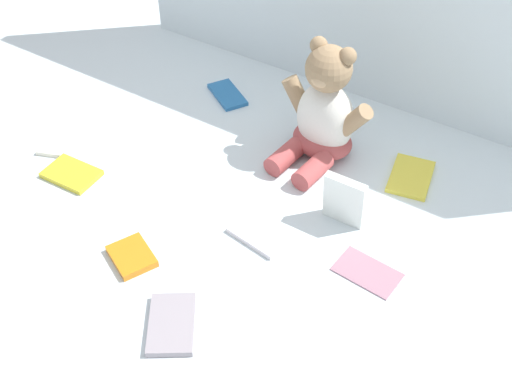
{
  "coord_description": "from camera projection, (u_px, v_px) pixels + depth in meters",
  "views": [
    {
      "loc": [
        0.52,
        -0.92,
        1.02
      ],
      "look_at": [
        0.0,
        -0.1,
        0.1
      ],
      "focal_mm": 44.81,
      "sensor_mm": 36.0,
      "label": 1
    }
  ],
  "objects": [
    {
      "name": "book_case_1",
      "position": [
        227.0,
        95.0,
        1.75
      ],
      "size": [
        0.15,
        0.12,
        0.01
      ],
      "primitive_type": "cube",
      "rotation": [
        0.0,
        0.0,
        1.02
      ],
      "color": "#2568A9",
      "rests_on": "ground_plane"
    },
    {
      "name": "book_case_4",
      "position": [
        367.0,
        272.0,
        1.3
      ],
      "size": [
        0.14,
        0.09,
        0.01
      ],
      "primitive_type": "cube",
      "rotation": [
        0.0,
        0.0,
        1.49
      ],
      "color": "#AA798C",
      "rests_on": "ground_plane"
    },
    {
      "name": "book_case_2",
      "position": [
        72.0,
        174.0,
        1.52
      ],
      "size": [
        0.13,
        0.09,
        0.01
      ],
      "primitive_type": "cube",
      "rotation": [
        0.0,
        0.0,
        1.62
      ],
      "color": "gold",
      "rests_on": "ground_plane"
    },
    {
      "name": "teddy_bear",
      "position": [
        323.0,
        115.0,
        1.51
      ],
      "size": [
        0.25,
        0.23,
        0.3
      ],
      "rotation": [
        0.0,
        0.0,
        -0.1
      ],
      "color": "white",
      "rests_on": "ground_plane"
    },
    {
      "name": "book_case_0",
      "position": [
        132.0,
        256.0,
        1.33
      ],
      "size": [
        0.12,
        0.11,
        0.02
      ],
      "primitive_type": "cube",
      "rotation": [
        0.0,
        0.0,
        4.26
      ],
      "color": "orange",
      "rests_on": "ground_plane"
    },
    {
      "name": "book_case_6",
      "position": [
        260.0,
        233.0,
        1.38
      ],
      "size": [
        0.14,
        0.1,
        0.01
      ],
      "primitive_type": "cube",
      "rotation": [
        0.0,
        0.0,
        4.57
      ],
      "color": "white",
      "rests_on": "ground_plane"
    },
    {
      "name": "ground_plane",
      "position": [
        279.0,
        198.0,
        1.46
      ],
      "size": [
        3.2,
        3.2,
        0.0
      ],
      "primitive_type": "plane",
      "color": "silver"
    },
    {
      "name": "book_case_3",
      "position": [
        172.0,
        324.0,
        1.2
      ],
      "size": [
        0.15,
        0.16,
        0.01
      ],
      "primitive_type": "cube",
      "rotation": [
        0.0,
        0.0,
        0.59
      ],
      "color": "#999099",
      "rests_on": "ground_plane"
    },
    {
      "name": "book_case_8",
      "position": [
        64.0,
        140.0,
        1.61
      ],
      "size": [
        0.13,
        0.16,
        0.01
      ],
      "primitive_type": "cube",
      "rotation": [
        0.0,
        0.0,
        0.37
      ],
      "color": "white",
      "rests_on": "ground_plane"
    },
    {
      "name": "book_case_5",
      "position": [
        411.0,
        177.0,
        1.51
      ],
      "size": [
        0.12,
        0.15,
        0.01
      ],
      "primitive_type": "cube",
      "rotation": [
        0.0,
        0.0,
        0.19
      ],
      "color": "yellow",
      "rests_on": "ground_plane"
    },
    {
      "name": "book_case_7",
      "position": [
        344.0,
        201.0,
        1.37
      ],
      "size": [
        0.09,
        0.03,
        0.13
      ],
      "primitive_type": "cube",
      "rotation": [
        0.1,
        0.0,
        0.01
      ],
      "color": "white",
      "rests_on": "ground_plane"
    }
  ]
}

